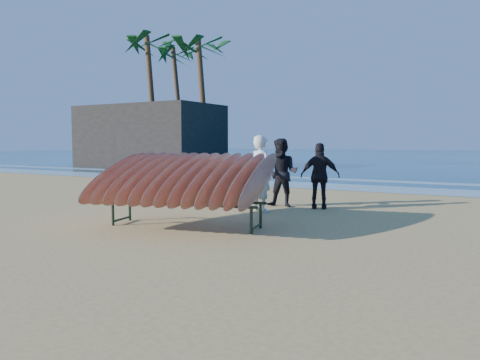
{
  "coord_description": "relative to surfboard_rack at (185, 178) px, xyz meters",
  "views": [
    {
      "loc": [
        4.68,
        -7.26,
        1.7
      ],
      "look_at": [
        0.0,
        0.8,
        0.95
      ],
      "focal_mm": 35.0,
      "sensor_mm": 36.0,
      "label": 1
    }
  ],
  "objects": [
    {
      "name": "ground",
      "position": [
        0.96,
        -0.27,
        -0.99
      ],
      "size": [
        120.0,
        120.0,
        0.0
      ],
      "primitive_type": "plane",
      "color": "tan",
      "rests_on": "ground"
    },
    {
      "name": "ocean",
      "position": [
        0.96,
        54.73,
        -0.98
      ],
      "size": [
        160.0,
        160.0,
        0.0
      ],
      "primitive_type": "plane",
      "color": "navy",
      "rests_on": "ground"
    },
    {
      "name": "foam_near",
      "position": [
        0.96,
        9.73,
        -0.98
      ],
      "size": [
        160.0,
        160.0,
        0.0
      ],
      "primitive_type": "plane",
      "color": "white",
      "rests_on": "ground"
    },
    {
      "name": "foam_far",
      "position": [
        0.96,
        13.23,
        -0.98
      ],
      "size": [
        160.0,
        160.0,
        0.0
      ],
      "primitive_type": "plane",
      "color": "white",
      "rests_on": "ground"
    },
    {
      "name": "surfboard_rack",
      "position": [
        0.0,
        0.0,
        0.0
      ],
      "size": [
        3.7,
        3.44,
        1.66
      ],
      "rotation": [
        0.0,
        0.0,
        0.21
      ],
      "color": "#1C2E20",
      "rests_on": "ground"
    },
    {
      "name": "person_white",
      "position": [
        0.35,
        2.62,
        -0.05
      ],
      "size": [
        0.81,
        0.69,
        1.88
      ],
      "primitive_type": "imported",
      "rotation": [
        0.0,
        0.0,
        2.72
      ],
      "color": "white",
      "rests_on": "ground"
    },
    {
      "name": "person_dark_a",
      "position": [
        0.44,
        3.63,
        -0.09
      ],
      "size": [
        0.91,
        0.73,
        1.81
      ],
      "primitive_type": "imported",
      "rotation": [
        0.0,
        0.0,
        0.05
      ],
      "color": "black",
      "rests_on": "ground"
    },
    {
      "name": "person_dark_b",
      "position": [
        1.44,
        3.78,
        -0.15
      ],
      "size": [
        1.07,
        0.7,
        1.69
      ],
      "primitive_type": "imported",
      "rotation": [
        0.0,
        0.0,
        3.46
      ],
      "color": "black",
      "rests_on": "ground"
    },
    {
      "name": "building",
      "position": [
        -15.85,
        17.13,
        1.1
      ],
      "size": [
        9.39,
        5.22,
        4.17
      ],
      "primitive_type": "cube",
      "color": "#2D2823",
      "rests_on": "ground"
    },
    {
      "name": "palm_left",
      "position": [
        -15.93,
        17.52,
        7.19
      ],
      "size": [
        5.2,
        5.2,
        9.07
      ],
      "color": "brown",
      "rests_on": "ground"
    },
    {
      "name": "palm_mid",
      "position": [
        -12.08,
        18.11,
        6.79
      ],
      "size": [
        5.2,
        5.2,
        8.66
      ],
      "color": "brown",
      "rests_on": "ground"
    },
    {
      "name": "palm_right",
      "position": [
        -17.8,
        22.9,
        7.52
      ],
      "size": [
        5.2,
        5.2,
        9.4
      ],
      "color": "brown",
      "rests_on": "ground"
    }
  ]
}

